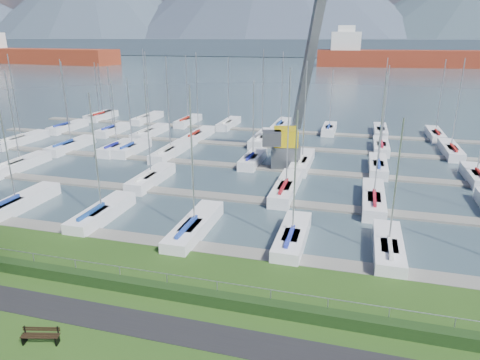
% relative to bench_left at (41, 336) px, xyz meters
% --- Properties ---
extents(path, '(160.00, 2.00, 0.04)m').
position_rel_bench_left_xyz_m(path, '(5.02, 2.54, -0.41)').
color(path, black).
rests_on(path, grass).
extents(water, '(800.00, 540.00, 0.20)m').
position_rel_bench_left_xyz_m(water, '(5.02, 265.54, -0.82)').
color(water, '#3C4F58').
extents(hedge, '(80.00, 0.70, 0.70)m').
position_rel_bench_left_xyz_m(hedge, '(5.02, 5.14, -0.07)').
color(hedge, '#1B3312').
rests_on(hedge, grass).
extents(fence, '(80.00, 0.04, 0.04)m').
position_rel_bench_left_xyz_m(fence, '(5.02, 5.54, 0.78)').
color(fence, '#9B9DA3').
rests_on(fence, grass).
extents(foothill, '(900.00, 80.00, 12.00)m').
position_rel_bench_left_xyz_m(foothill, '(5.02, 335.54, 5.58)').
color(foothill, '#3D4A59').
rests_on(foothill, water).
extents(docks, '(90.00, 41.60, 0.25)m').
position_rel_bench_left_xyz_m(docks, '(5.02, 31.54, -0.64)').
color(docks, slate).
rests_on(docks, water).
extents(bench_left, '(1.85, 0.84, 0.85)m').
position_rel_bench_left_xyz_m(bench_left, '(0.00, 0.00, 0.00)').
color(bench_left, black).
rests_on(bench_left, grass).
extents(crane, '(6.77, 13.17, 22.35)m').
position_rel_bench_left_xyz_m(crane, '(6.60, 33.95, 4.91)').
color(crane, '#5B5F63').
rests_on(crane, water).
extents(cargo_ship_west, '(100.95, 28.42, 21.50)m').
position_rel_bench_left_xyz_m(cargo_ship_west, '(-164.48, 192.63, 3.12)').
color(cargo_ship_west, maroon).
rests_on(cargo_ship_west, water).
extents(cargo_ship_mid, '(89.78, 24.82, 21.50)m').
position_rel_bench_left_xyz_m(cargo_ship_mid, '(31.56, 216.67, 3.23)').
color(cargo_ship_mid, maroon).
rests_on(cargo_ship_mid, water).
extents(sailboat_fleet, '(75.19, 49.73, 12.91)m').
position_rel_bench_left_xyz_m(sailboat_fleet, '(1.71, 34.52, 4.95)').
color(sailboat_fleet, navy).
rests_on(sailboat_fleet, water).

